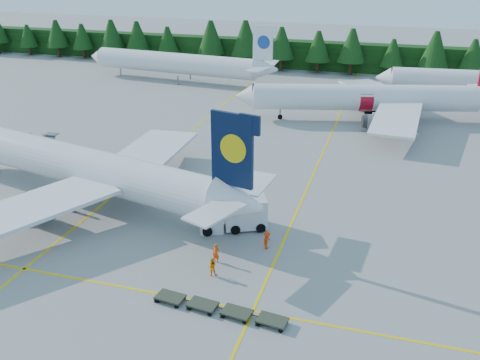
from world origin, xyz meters
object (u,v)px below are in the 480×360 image
(airliner_navy, at_px, (70,164))
(service_truck, at_px, (233,214))
(airstairs, at_px, (40,162))
(airliner_red, at_px, (361,98))

(airliner_navy, height_order, service_truck, airliner_navy)
(service_truck, bearing_deg, airliner_navy, 148.84)
(airstairs, bearing_deg, service_truck, -19.60)
(airstairs, bearing_deg, airliner_navy, -38.00)
(airliner_red, bearing_deg, service_truck, -116.13)
(airliner_red, distance_m, service_truck, 40.37)
(airliner_navy, bearing_deg, service_truck, 7.25)
(airliner_red, height_order, airstairs, airliner_red)
(service_truck, bearing_deg, airliner_red, 53.19)
(airliner_red, relative_size, service_truck, 5.88)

